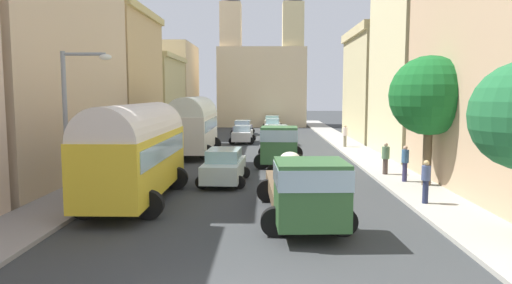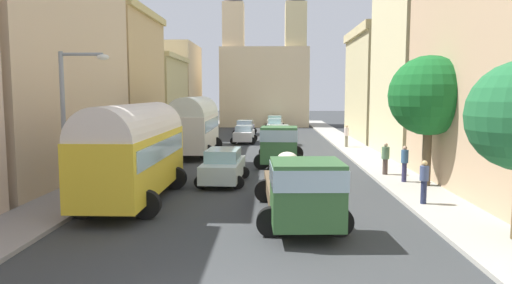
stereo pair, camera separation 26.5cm
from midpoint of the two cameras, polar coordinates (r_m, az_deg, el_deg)
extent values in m
plane|color=#343638|center=(35.77, 0.11, -0.90)|extent=(154.00, 154.00, 0.00)
cube|color=gray|center=(36.63, -11.30, -0.74)|extent=(2.50, 70.00, 0.14)
cube|color=#A5A399|center=(36.35, 11.62, -0.80)|extent=(2.50, 70.00, 0.14)
cube|color=#D3B690|center=(26.39, -26.38, 9.76)|extent=(5.73, 13.67, 12.64)
cube|color=tan|center=(37.61, -17.17, 6.86)|extent=(5.20, 10.16, 10.07)
cube|color=tan|center=(38.08, -17.43, 14.85)|extent=(5.72, 10.16, 0.53)
cube|color=tan|center=(48.44, -13.19, 5.27)|extent=(5.67, 10.60, 7.60)
cube|color=tan|center=(48.56, -13.31, 10.02)|extent=(6.23, 10.60, 0.44)
cube|color=#CFB68B|center=(59.11, -10.34, 6.76)|extent=(5.20, 10.14, 10.31)
cube|color=beige|center=(33.42, 19.61, 8.74)|extent=(5.20, 9.34, 12.19)
cube|color=#C2B584|center=(44.15, 14.84, 6.30)|extent=(5.02, 11.17, 9.34)
cube|color=tan|center=(44.47, 15.02, 12.81)|extent=(5.52, 11.17, 0.75)
cube|color=beige|center=(61.62, 0.60, 6.70)|extent=(11.23, 7.26, 10.04)
cube|color=beige|center=(60.08, -3.22, 9.35)|extent=(2.64, 2.64, 15.57)
cube|color=beige|center=(59.99, 4.39, 9.34)|extent=(2.64, 2.64, 15.57)
cube|color=yellow|center=(18.95, -14.90, -2.34)|extent=(2.37, 8.02, 2.26)
cylinder|color=silver|center=(18.82, -14.99, 1.06)|extent=(2.32, 7.86, 2.29)
cube|color=#99B7C6|center=(18.88, -14.94, -0.85)|extent=(2.41, 7.38, 0.72)
cylinder|color=black|center=(21.79, -15.85, -4.30)|extent=(1.00, 0.35, 1.00)
cylinder|color=black|center=(21.26, -10.08, -4.42)|extent=(1.00, 0.35, 1.00)
cylinder|color=black|center=(17.20, -20.68, -7.21)|extent=(1.00, 0.35, 1.00)
cylinder|color=black|center=(16.52, -13.43, -7.52)|extent=(1.00, 0.35, 1.00)
cube|color=silver|center=(32.62, -7.90, 1.32)|extent=(2.57, 8.28, 2.34)
cylinder|color=silver|center=(32.55, -7.93, 3.38)|extent=(2.52, 8.11, 2.44)
cube|color=#99B7C6|center=(32.58, -7.91, 2.23)|extent=(2.61, 7.62, 0.75)
cylinder|color=black|center=(35.44, -9.15, -0.23)|extent=(1.00, 0.35, 1.00)
cylinder|color=black|center=(35.11, -5.33, -0.23)|extent=(1.00, 0.35, 1.00)
cylinder|color=black|center=(30.44, -10.79, -1.28)|extent=(1.00, 0.35, 1.00)
cylinder|color=black|center=(30.06, -6.36, -1.30)|extent=(1.00, 0.35, 1.00)
cube|color=#305B2F|center=(13.86, 6.18, -6.20)|extent=(2.15, 2.19, 1.89)
cube|color=#99B7C6|center=(13.76, 6.21, -4.05)|extent=(2.19, 2.28, 0.61)
cube|color=brown|center=(17.61, 4.55, -5.78)|extent=(2.30, 5.43, 0.55)
ellipsoid|color=beige|center=(17.78, 3.14, -4.02)|extent=(0.91, 1.07, 0.45)
ellipsoid|color=beige|center=(16.19, 3.43, -4.78)|extent=(0.91, 0.98, 0.58)
ellipsoid|color=silver|center=(17.48, 5.52, -4.03)|extent=(0.67, 0.87, 0.56)
ellipsoid|color=beige|center=(18.66, 3.77, -2.23)|extent=(0.89, 0.72, 0.54)
ellipsoid|color=beige|center=(17.52, 3.66, -3.10)|extent=(0.94, 0.81, 0.46)
ellipsoid|color=silver|center=(16.89, 6.05, -3.02)|extent=(0.92, 1.01, 0.56)
ellipsoid|color=beige|center=(16.82, 3.76, -2.07)|extent=(0.75, 0.97, 0.50)
cylinder|color=black|center=(14.50, 10.08, -9.56)|extent=(0.90, 0.31, 0.90)
cylinder|color=black|center=(14.24, 1.84, -9.76)|extent=(0.90, 0.31, 0.90)
cylinder|color=black|center=(18.77, 7.36, -5.93)|extent=(0.90, 0.32, 0.90)
cylinder|color=black|center=(18.57, 1.05, -6.01)|extent=(0.90, 0.32, 0.90)
cube|color=#336034|center=(25.97, 2.57, -0.32)|extent=(2.09, 2.00, 2.00)
cube|color=#99B7C6|center=(25.92, 2.57, 0.91)|extent=(2.13, 2.08, 0.64)
cube|color=#4E4035|center=(29.36, 2.72, -1.00)|extent=(2.23, 4.84, 0.55)
ellipsoid|color=beige|center=(30.36, 2.50, 0.31)|extent=(1.19, 1.15, 0.59)
ellipsoid|color=beige|center=(28.73, 1.77, -0.05)|extent=(1.03, 0.93, 0.55)
ellipsoid|color=silver|center=(28.58, 2.47, -0.16)|extent=(0.68, 0.86, 0.48)
ellipsoid|color=silver|center=(30.11, 2.95, 0.86)|extent=(1.06, 0.99, 0.51)
cylinder|color=black|center=(26.31, 4.75, -2.45)|extent=(0.90, 0.31, 0.90)
cylinder|color=black|center=(26.36, 0.39, -2.41)|extent=(0.90, 0.31, 0.90)
cylinder|color=black|center=(30.26, 4.65, -1.33)|extent=(0.90, 0.31, 0.90)
cylinder|color=black|center=(30.30, 0.87, -1.30)|extent=(0.90, 0.31, 0.90)
cube|color=slate|center=(38.83, 2.49, 0.65)|extent=(1.84, 3.67, 0.81)
cube|color=#9DC2BC|center=(38.77, 2.49, 1.67)|extent=(1.58, 1.93, 0.59)
cylinder|color=black|center=(37.81, 3.89, -0.08)|extent=(0.60, 0.21, 0.60)
cylinder|color=black|center=(37.72, 1.25, -0.08)|extent=(0.60, 0.21, 0.60)
cylinder|color=black|center=(40.03, 3.65, 0.27)|extent=(0.60, 0.21, 0.60)
cylinder|color=black|center=(39.95, 1.16, 0.27)|extent=(0.60, 0.21, 0.60)
cube|color=silver|center=(49.68, 1.92, 1.82)|extent=(1.75, 4.09, 0.78)
cube|color=#90C4CF|center=(49.63, 1.92, 2.57)|extent=(1.45, 2.16, 0.54)
cylinder|color=black|center=(48.44, 2.75, 1.28)|extent=(0.60, 0.21, 0.60)
cylinder|color=black|center=(48.51, 0.95, 1.29)|extent=(0.60, 0.21, 0.60)
cylinder|color=black|center=(50.91, 2.84, 1.51)|extent=(0.60, 0.21, 0.60)
cylinder|color=black|center=(50.98, 1.13, 1.52)|extent=(0.60, 0.21, 0.60)
cube|color=beige|center=(56.56, 1.88, 2.35)|extent=(1.95, 3.70, 0.81)
cube|color=#8EC3C6|center=(56.52, 1.88, 3.00)|extent=(1.65, 1.96, 0.49)
cylinder|color=black|center=(55.44, 2.75, 1.88)|extent=(0.60, 0.21, 0.60)
cylinder|color=black|center=(55.51, 0.92, 1.89)|extent=(0.60, 0.21, 0.60)
cylinder|color=black|center=(57.68, 2.80, 2.04)|extent=(0.60, 0.21, 0.60)
cylinder|color=black|center=(57.75, 1.04, 2.05)|extent=(0.60, 0.21, 0.60)
cube|color=silver|center=(22.35, -4.27, -3.36)|extent=(1.88, 4.27, 0.82)
cube|color=#91BDC5|center=(22.25, -4.28, -1.59)|extent=(1.59, 2.25, 0.57)
cylinder|color=black|center=(23.81, -5.86, -3.72)|extent=(0.60, 0.21, 0.60)
cylinder|color=black|center=(23.59, -1.77, -3.78)|extent=(0.60, 0.21, 0.60)
cylinder|color=black|center=(21.29, -7.02, -4.90)|extent=(0.60, 0.21, 0.60)
cylinder|color=black|center=(21.05, -2.45, -4.99)|extent=(0.60, 0.21, 0.60)
cube|color=silver|center=(40.23, -1.85, 0.81)|extent=(1.70, 3.93, 0.77)
cube|color=#98B3C7|center=(40.17, -1.85, 1.70)|extent=(1.45, 2.06, 0.48)
cylinder|color=black|center=(41.53, -2.79, 0.48)|extent=(0.60, 0.21, 0.60)
cylinder|color=black|center=(41.39, -0.62, 0.47)|extent=(0.60, 0.21, 0.60)
cylinder|color=black|center=(39.15, -3.15, 0.14)|extent=(0.60, 0.21, 0.60)
cylinder|color=black|center=(39.01, -0.85, 0.13)|extent=(0.60, 0.21, 0.60)
cube|color=gray|center=(48.16, -1.78, 1.61)|extent=(1.86, 4.18, 0.66)
cube|color=#92B0BC|center=(48.12, -1.78, 2.33)|extent=(1.59, 2.19, 0.56)
cylinder|color=black|center=(49.54, -2.66, 1.38)|extent=(0.60, 0.21, 0.60)
cylinder|color=black|center=(49.40, -0.65, 1.38)|extent=(0.60, 0.21, 0.60)
cylinder|color=black|center=(47.00, -2.96, 1.13)|extent=(0.60, 0.21, 0.60)
cylinder|color=black|center=(46.85, -0.85, 1.12)|extent=(0.60, 0.21, 0.60)
cylinder|color=#2E2C4F|center=(23.21, 17.43, -4.80)|extent=(0.19, 0.19, 0.14)
cylinder|color=#2E2C4F|center=(23.12, 17.48, -3.53)|extent=(0.30, 0.30, 0.90)
cylinder|color=#375B83|center=(23.01, 17.54, -1.67)|extent=(0.45, 0.45, 0.61)
sphere|color=tan|center=(22.96, 17.57, -0.67)|extent=(0.20, 0.20, 0.20)
cylinder|color=#4C3D38|center=(24.97, 15.26, -3.98)|extent=(0.22, 0.22, 0.14)
cylinder|color=#4C3D38|center=(24.89, 15.30, -2.91)|extent=(0.26, 0.26, 0.81)
cylinder|color=#577A57|center=(24.79, 15.34, -1.28)|extent=(0.41, 0.41, 0.62)
sphere|color=tan|center=(24.74, 15.37, -0.32)|extent=(0.21, 0.21, 0.21)
cylinder|color=gray|center=(36.88, 10.65, -0.68)|extent=(0.20, 0.20, 0.14)
cylinder|color=gray|center=(36.82, 10.66, 0.09)|extent=(0.28, 0.28, 0.86)
cylinder|color=silver|center=(36.75, 10.68, 1.25)|extent=(0.43, 0.43, 0.64)
sphere|color=tan|center=(36.72, 10.70, 1.90)|extent=(0.20, 0.20, 0.20)
cylinder|color=#232948|center=(18.95, 19.64, -7.30)|extent=(0.19, 0.19, 0.14)
cylinder|color=#232948|center=(18.84, 19.70, -5.77)|extent=(0.23, 0.23, 0.89)
cylinder|color=#43517B|center=(18.71, 19.78, -3.61)|extent=(0.35, 0.35, 0.56)
sphere|color=tan|center=(18.65, 19.82, -2.44)|extent=(0.21, 0.21, 0.21)
cylinder|color=gray|center=(17.77, -22.68, 0.92)|extent=(0.16, 0.16, 5.77)
cylinder|color=gray|center=(17.47, -20.78, 10.05)|extent=(1.49, 0.11, 0.11)
ellipsoid|color=silver|center=(17.20, -18.43, 9.87)|extent=(0.44, 0.28, 0.20)
cylinder|color=brown|center=(22.44, 19.95, -1.72)|extent=(0.40, 0.40, 2.87)
sphere|color=#175D25|center=(22.25, 20.21, 5.38)|extent=(3.58, 3.58, 3.58)
camera|label=1|loc=(0.13, -90.29, -0.03)|focal=32.58mm
camera|label=2|loc=(0.13, 89.71, 0.03)|focal=32.58mm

